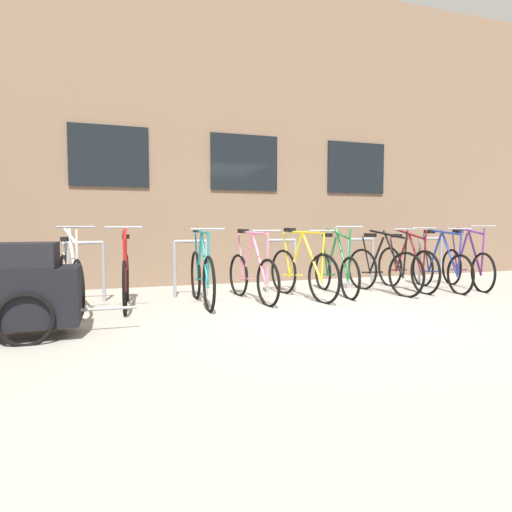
{
  "coord_description": "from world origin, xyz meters",
  "views": [
    {
      "loc": [
        -2.55,
        -4.79,
        1.1
      ],
      "look_at": [
        -0.32,
        1.6,
        0.62
      ],
      "focal_mm": 31.08,
      "sensor_mm": 36.0,
      "label": 1
    }
  ],
  "objects_px": {
    "bicycle_yellow": "(302,272)",
    "bicycle_purple": "(466,266)",
    "bicycle_pink": "(252,275)",
    "bicycle_green": "(335,271)",
    "bicycle_blue": "(440,268)",
    "bicycle_red": "(126,278)",
    "bike_trailer": "(28,288)",
    "bicycle_maroon": "(406,267)",
    "bicycle_teal": "(202,276)",
    "bicycle_black": "(383,269)",
    "bicycle_white": "(71,280)"
  },
  "relations": [
    {
      "from": "bicycle_yellow",
      "to": "bike_trailer",
      "type": "distance_m",
      "value": 3.75
    },
    {
      "from": "bicycle_black",
      "to": "bicycle_teal",
      "type": "bearing_deg",
      "value": -178.87
    },
    {
      "from": "bicycle_green",
      "to": "bike_trailer",
      "type": "height_order",
      "value": "bicycle_green"
    },
    {
      "from": "bicycle_purple",
      "to": "bike_trailer",
      "type": "height_order",
      "value": "bicycle_purple"
    },
    {
      "from": "bicycle_maroon",
      "to": "bicycle_pink",
      "type": "relative_size",
      "value": 1.01
    },
    {
      "from": "bicycle_blue",
      "to": "bike_trailer",
      "type": "bearing_deg",
      "value": -168.24
    },
    {
      "from": "bicycle_red",
      "to": "bicycle_blue",
      "type": "relative_size",
      "value": 1.03
    },
    {
      "from": "bicycle_green",
      "to": "bicycle_maroon",
      "type": "bearing_deg",
      "value": 0.59
    },
    {
      "from": "bicycle_purple",
      "to": "bike_trailer",
      "type": "distance_m",
      "value": 6.81
    },
    {
      "from": "bicycle_maroon",
      "to": "bicycle_blue",
      "type": "distance_m",
      "value": 0.58
    },
    {
      "from": "bicycle_purple",
      "to": "bicycle_pink",
      "type": "bearing_deg",
      "value": 179.78
    },
    {
      "from": "bicycle_purple",
      "to": "bicycle_black",
      "type": "bearing_deg",
      "value": 179.65
    },
    {
      "from": "bicycle_teal",
      "to": "bicycle_purple",
      "type": "bearing_deg",
      "value": 0.59
    },
    {
      "from": "bicycle_black",
      "to": "bicycle_red",
      "type": "relative_size",
      "value": 0.95
    },
    {
      "from": "bicycle_pink",
      "to": "bicycle_green",
      "type": "xyz_separation_m",
      "value": [
        1.44,
        0.13,
        -0.0
      ]
    },
    {
      "from": "bicycle_maroon",
      "to": "bicycle_teal",
      "type": "distance_m",
      "value": 3.57
    },
    {
      "from": "bicycle_yellow",
      "to": "bicycle_green",
      "type": "bearing_deg",
      "value": 13.25
    },
    {
      "from": "bicycle_maroon",
      "to": "bicycle_teal",
      "type": "bearing_deg",
      "value": -176.73
    },
    {
      "from": "bicycle_pink",
      "to": "bicycle_yellow",
      "type": "bearing_deg",
      "value": -2.09
    },
    {
      "from": "bicycle_yellow",
      "to": "bicycle_blue",
      "type": "height_order",
      "value": "same"
    },
    {
      "from": "bicycle_white",
      "to": "bicycle_teal",
      "type": "distance_m",
      "value": 1.7
    },
    {
      "from": "bicycle_red",
      "to": "bicycle_teal",
      "type": "bearing_deg",
      "value": -8.62
    },
    {
      "from": "bicycle_yellow",
      "to": "bicycle_purple",
      "type": "xyz_separation_m",
      "value": [
        3.16,
        0.01,
        -0.02
      ]
    },
    {
      "from": "bicycle_teal",
      "to": "bike_trailer",
      "type": "height_order",
      "value": "bicycle_teal"
    },
    {
      "from": "bicycle_red",
      "to": "bicycle_teal",
      "type": "relative_size",
      "value": 0.99
    },
    {
      "from": "bicycle_maroon",
      "to": "bicycle_black",
      "type": "distance_m",
      "value": 0.59
    },
    {
      "from": "bicycle_black",
      "to": "bicycle_red",
      "type": "distance_m",
      "value": 4.0
    },
    {
      "from": "bicycle_white",
      "to": "bicycle_blue",
      "type": "relative_size",
      "value": 1.03
    },
    {
      "from": "bicycle_red",
      "to": "bicycle_teal",
      "type": "height_order",
      "value": "bicycle_red"
    },
    {
      "from": "bike_trailer",
      "to": "bicycle_blue",
      "type": "bearing_deg",
      "value": 11.76
    },
    {
      "from": "bicycle_black",
      "to": "bike_trailer",
      "type": "height_order",
      "value": "bicycle_black"
    },
    {
      "from": "bicycle_black",
      "to": "bike_trailer",
      "type": "relative_size",
      "value": 1.15
    },
    {
      "from": "bicycle_yellow",
      "to": "bicycle_pink",
      "type": "xyz_separation_m",
      "value": [
        -0.78,
        0.03,
        -0.02
      ]
    },
    {
      "from": "bicycle_white",
      "to": "bicycle_yellow",
      "type": "height_order",
      "value": "bicycle_white"
    },
    {
      "from": "bicycle_purple",
      "to": "bike_trailer",
      "type": "relative_size",
      "value": 1.11
    },
    {
      "from": "bicycle_black",
      "to": "bicycle_teal",
      "type": "xyz_separation_m",
      "value": [
        -2.99,
        -0.06,
        0.01
      ]
    },
    {
      "from": "bicycle_blue",
      "to": "bicycle_red",
      "type": "bearing_deg",
      "value": 178.68
    },
    {
      "from": "bicycle_white",
      "to": "bike_trailer",
      "type": "xyz_separation_m",
      "value": [
        -0.29,
        -1.41,
        0.1
      ]
    },
    {
      "from": "bicycle_maroon",
      "to": "bicycle_blue",
      "type": "xyz_separation_m",
      "value": [
        0.56,
        -0.17,
        -0.01
      ]
    },
    {
      "from": "bicycle_white",
      "to": "bicycle_blue",
      "type": "distance_m",
      "value": 5.82
    },
    {
      "from": "bicycle_purple",
      "to": "bicycle_blue",
      "type": "relative_size",
      "value": 0.95
    },
    {
      "from": "bicycle_yellow",
      "to": "bicycle_blue",
      "type": "bearing_deg",
      "value": -0.03
    },
    {
      "from": "bicycle_green",
      "to": "bicycle_blue",
      "type": "bearing_deg",
      "value": -4.63
    },
    {
      "from": "bicycle_green",
      "to": "bicycle_blue",
      "type": "xyz_separation_m",
      "value": [
        1.92,
        -0.16,
        0.0
      ]
    },
    {
      "from": "bicycle_purple",
      "to": "bicycle_yellow",
      "type": "bearing_deg",
      "value": -179.76
    },
    {
      "from": "bicycle_maroon",
      "to": "bicycle_pink",
      "type": "bearing_deg",
      "value": -177.15
    },
    {
      "from": "bicycle_pink",
      "to": "bicycle_black",
      "type": "bearing_deg",
      "value": -0.13
    },
    {
      "from": "bicycle_green",
      "to": "bicycle_blue",
      "type": "relative_size",
      "value": 0.99
    },
    {
      "from": "bicycle_teal",
      "to": "bicycle_green",
      "type": "height_order",
      "value": "bicycle_green"
    },
    {
      "from": "bicycle_red",
      "to": "bicycle_blue",
      "type": "bearing_deg",
      "value": -1.32
    }
  ]
}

